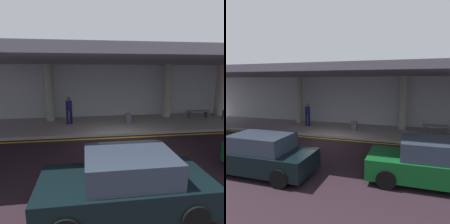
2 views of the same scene
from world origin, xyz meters
The scene contains 12 objects.
ground_plane centered at (0.00, 0.00, 0.00)m, with size 60.00×60.00×0.00m, color black.
sidewalk centered at (0.00, 3.10, 0.07)m, with size 26.00×4.20×0.15m, color #9C9693.
lane_stripe_yellow centered at (0.00, 0.69, 0.00)m, with size 26.00×0.14×0.01m, color yellow.
support_column_far_left centered at (-4.00, 4.39, 1.97)m, with size 0.58×0.58×3.65m, color #9A9B8E.
support_column_left_mid centered at (4.00, 4.39, 1.97)m, with size 0.58×0.58×3.65m, color #9B9A90.
support_column_center centered at (8.00, 4.39, 1.97)m, with size 0.58×0.58×3.65m, color #A39791.
ceiling_overhang centered at (0.00, 2.60, 3.95)m, with size 28.00×13.20×0.30m, color slate.
terminal_back_wall centered at (0.00, 5.35, 1.90)m, with size 26.00×0.30×3.80m, color #ACB2B7.
car_black centered at (-0.81, -4.68, 0.71)m, with size 4.10×1.92×1.50m.
traveler_with_luggage centered at (-2.72, 3.28, 1.11)m, with size 0.38×0.38×1.68m.
suitcase_upright_primary centered at (0.91, 2.90, 0.46)m, with size 0.36×0.22×0.90m.
bench_metal centered at (6.11, 3.82, 0.50)m, with size 1.60×0.50×0.48m.
Camera 1 is at (-1.75, -8.99, 3.40)m, focal length 32.19 mm.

